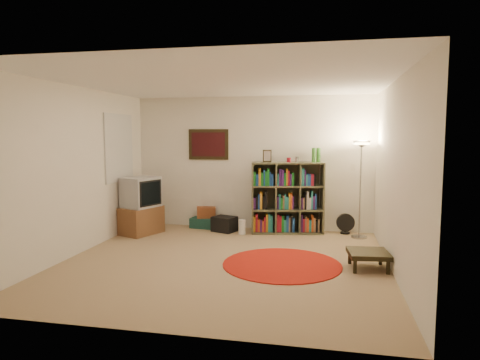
# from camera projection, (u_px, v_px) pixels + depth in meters

# --- Properties ---
(room) EXTENTS (4.54, 4.54, 2.54)m
(room) POSITION_uv_depth(u_px,v_px,m) (221.00, 172.00, 5.96)
(room) COLOR #9A7E5A
(room) RESTS_ON ground
(bookshelf) EXTENTS (1.34, 0.61, 1.55)m
(bookshelf) POSITION_uv_depth(u_px,v_px,m) (286.00, 199.00, 7.76)
(bookshelf) COLOR #4B4A32
(bookshelf) RESTS_ON ground
(floor_lamp) EXTENTS (0.40, 0.40, 1.69)m
(floor_lamp) POSITION_uv_depth(u_px,v_px,m) (361.00, 157.00, 7.29)
(floor_lamp) COLOR #A0A1A5
(floor_lamp) RESTS_ON ground
(floor_fan) EXTENTS (0.33, 0.20, 0.37)m
(floor_fan) POSITION_uv_depth(u_px,v_px,m) (345.00, 224.00, 7.71)
(floor_fan) COLOR black
(floor_fan) RESTS_ON ground
(tv_stand) EXTENTS (0.72, 0.84, 1.03)m
(tv_stand) POSITION_uv_depth(u_px,v_px,m) (141.00, 207.00, 7.70)
(tv_stand) COLOR brown
(tv_stand) RESTS_ON ground
(suitcase) EXTENTS (0.64, 0.46, 0.19)m
(suitcase) POSITION_uv_depth(u_px,v_px,m) (208.00, 223.00, 8.25)
(suitcase) COLOR #153A33
(suitcase) RESTS_ON ground
(wicker_basket) EXTENTS (0.41, 0.34, 0.20)m
(wicker_basket) POSITION_uv_depth(u_px,v_px,m) (206.00, 212.00, 8.25)
(wicker_basket) COLOR brown
(wicker_basket) RESTS_ON suitcase
(duffel_bag) EXTENTS (0.49, 0.45, 0.28)m
(duffel_bag) POSITION_uv_depth(u_px,v_px,m) (224.00, 224.00, 7.92)
(duffel_bag) COLOR black
(duffel_bag) RESTS_ON ground
(paper_towel) EXTENTS (0.13, 0.13, 0.26)m
(paper_towel) POSITION_uv_depth(u_px,v_px,m) (242.00, 227.00, 7.69)
(paper_towel) COLOR silver
(paper_towel) RESTS_ON ground
(red_rug) EXTENTS (1.63, 1.63, 0.01)m
(red_rug) POSITION_uv_depth(u_px,v_px,m) (282.00, 264.00, 5.88)
(red_rug) COLOR #9A140B
(red_rug) RESTS_ON ground
(side_table) EXTENTS (0.57, 0.57, 0.24)m
(side_table) POSITION_uv_depth(u_px,v_px,m) (368.00, 254.00, 5.69)
(side_table) COLOR black
(side_table) RESTS_ON ground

